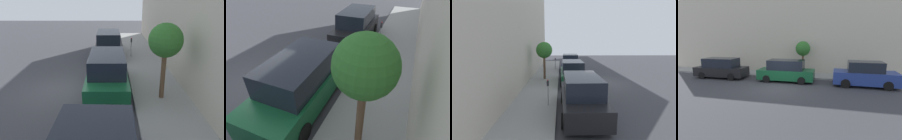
# 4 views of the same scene
# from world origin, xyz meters

# --- Properties ---
(ground_plane) EXTENTS (60.00, 60.00, 0.00)m
(ground_plane) POSITION_xyz_m (0.00, 0.00, 0.00)
(ground_plane) COLOR #38383D
(sidewalk) EXTENTS (2.54, 32.00, 0.15)m
(sidewalk) POSITION_xyz_m (4.77, 0.00, 0.07)
(sidewalk) COLOR gray
(sidewalk) RESTS_ON ground_plane
(parked_minivan_second) EXTENTS (2.02, 4.92, 1.90)m
(parked_minivan_second) POSITION_xyz_m (2.30, -0.02, 0.92)
(parked_minivan_second) COLOR #14512D
(parked_minivan_second) RESTS_ON ground_plane
(parked_minivan_third) EXTENTS (2.02, 4.93, 1.90)m
(parked_minivan_third) POSITION_xyz_m (2.25, 6.43, 0.92)
(parked_minivan_third) COLOR black
(parked_minivan_third) RESTS_ON ground_plane
(parking_meter_far) EXTENTS (0.11, 0.15, 1.42)m
(parking_meter_far) POSITION_xyz_m (3.95, 5.74, 1.02)
(parking_meter_far) COLOR #ADADB2
(parking_meter_far) RESTS_ON sidewalk
(street_tree) EXTENTS (1.45, 1.45, 3.34)m
(street_tree) POSITION_xyz_m (4.76, -1.10, 2.72)
(street_tree) COLOR brown
(street_tree) RESTS_ON sidewalk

